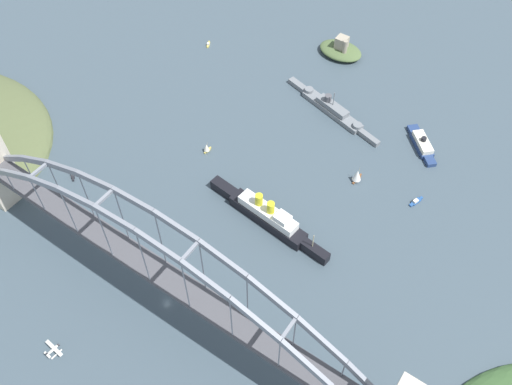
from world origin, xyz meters
The scene contains 12 objects.
ground_plane centered at (0.00, 0.00, 0.00)m, with size 1400.00×1400.00×0.00m, color #3D4C56.
harbor_arch_bridge centered at (0.00, 0.00, 31.94)m, with size 301.25×17.96×72.67m.
ocean_liner centered at (13.53, 70.75, 5.48)m, with size 82.85×14.83×18.87m.
naval_cruiser centered at (-1.65, 169.64, 2.90)m, with size 79.93×25.46×17.01m.
harbor_ferry_steamer centered at (60.82, 174.41, 2.49)m, with size 29.19×29.10×8.09m.
fort_island_mid_harbor centered at (-26.90, 226.91, 4.09)m, with size 32.29×23.01×15.57m.
seaplane_taxiing_near_bridge centered at (-27.13, -50.30, 2.03)m, with size 11.59×7.51×4.94m.
small_boat_0 centered at (-113.52, 180.28, 0.69)m, with size 4.95×7.60×1.96m.
small_boat_1 centered at (-47.52, 93.97, 3.48)m, with size 3.62×6.46×7.48m.
small_boat_2 centered at (76.66, 131.33, 0.83)m, with size 4.65×10.35×2.34m.
small_boat_3 centered at (-102.20, 32.49, 0.86)m, with size 8.52×7.06×2.36m.
small_boat_4 centered at (40.38, 126.20, 4.88)m, with size 5.50×9.59×10.44m.
Camera 1 is at (110.53, -80.16, 251.76)m, focal length 38.42 mm.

